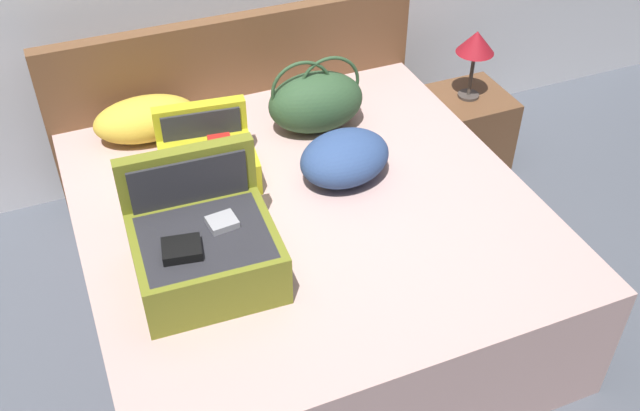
{
  "coord_description": "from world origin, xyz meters",
  "views": [
    {
      "loc": [
        -0.84,
        -1.76,
        2.49
      ],
      "look_at": [
        0.0,
        0.26,
        0.68
      ],
      "focal_mm": 41.2,
      "sensor_mm": 36.0,
      "label": 1
    }
  ],
  "objects_px": {
    "hard_case_medium": "(207,159)",
    "pillow_center_head": "(345,158)",
    "nightstand": "(463,131)",
    "table_lamp": "(476,45)",
    "pillow_near_headboard": "(145,119)",
    "duffel_bag": "(316,101)",
    "bed": "(308,256)",
    "hard_case_large": "(204,247)"
  },
  "relations": [
    {
      "from": "hard_case_medium",
      "to": "pillow_center_head",
      "type": "relative_size",
      "value": 1.07
    },
    {
      "from": "nightstand",
      "to": "table_lamp",
      "type": "bearing_deg",
      "value": 180.0
    },
    {
      "from": "pillow_near_headboard",
      "to": "table_lamp",
      "type": "height_order",
      "value": "table_lamp"
    },
    {
      "from": "duffel_bag",
      "to": "table_lamp",
      "type": "height_order",
      "value": "duffel_bag"
    },
    {
      "from": "pillow_near_headboard",
      "to": "pillow_center_head",
      "type": "height_order",
      "value": "pillow_center_head"
    },
    {
      "from": "bed",
      "to": "hard_case_medium",
      "type": "height_order",
      "value": "hard_case_medium"
    },
    {
      "from": "pillow_near_headboard",
      "to": "bed",
      "type": "bearing_deg",
      "value": -55.96
    },
    {
      "from": "pillow_center_head",
      "to": "hard_case_large",
      "type": "bearing_deg",
      "value": -154.08
    },
    {
      "from": "pillow_near_headboard",
      "to": "pillow_center_head",
      "type": "relative_size",
      "value": 1.16
    },
    {
      "from": "table_lamp",
      "to": "duffel_bag",
      "type": "bearing_deg",
      "value": -170.57
    },
    {
      "from": "duffel_bag",
      "to": "pillow_center_head",
      "type": "distance_m",
      "value": 0.41
    },
    {
      "from": "hard_case_medium",
      "to": "pillow_near_headboard",
      "type": "bearing_deg",
      "value": 120.54
    },
    {
      "from": "hard_case_large",
      "to": "hard_case_medium",
      "type": "distance_m",
      "value": 0.59
    },
    {
      "from": "pillow_near_headboard",
      "to": "table_lamp",
      "type": "relative_size",
      "value": 1.23
    },
    {
      "from": "bed",
      "to": "duffel_bag",
      "type": "relative_size",
      "value": 3.97
    },
    {
      "from": "hard_case_medium",
      "to": "pillow_near_headboard",
      "type": "relative_size",
      "value": 0.92
    },
    {
      "from": "pillow_center_head",
      "to": "pillow_near_headboard",
      "type": "bearing_deg",
      "value": 138.64
    },
    {
      "from": "hard_case_medium",
      "to": "duffel_bag",
      "type": "height_order",
      "value": "duffel_bag"
    },
    {
      "from": "pillow_near_headboard",
      "to": "pillow_center_head",
      "type": "xyz_separation_m",
      "value": [
        0.71,
        -0.63,
        0.01
      ]
    },
    {
      "from": "hard_case_large",
      "to": "pillow_center_head",
      "type": "height_order",
      "value": "hard_case_large"
    },
    {
      "from": "bed",
      "to": "pillow_center_head",
      "type": "xyz_separation_m",
      "value": [
        0.21,
        0.11,
        0.39
      ]
    },
    {
      "from": "bed",
      "to": "pillow_center_head",
      "type": "relative_size",
      "value": 4.57
    },
    {
      "from": "hard_case_large",
      "to": "pillow_near_headboard",
      "type": "distance_m",
      "value": 0.97
    },
    {
      "from": "bed",
      "to": "hard_case_large",
      "type": "xyz_separation_m",
      "value": [
        -0.49,
        -0.23,
        0.42
      ]
    },
    {
      "from": "pillow_near_headboard",
      "to": "nightstand",
      "type": "bearing_deg",
      "value": -2.28
    },
    {
      "from": "hard_case_large",
      "to": "bed",
      "type": "bearing_deg",
      "value": 28.12
    },
    {
      "from": "duffel_bag",
      "to": "hard_case_medium",
      "type": "bearing_deg",
      "value": -162.4
    },
    {
      "from": "hard_case_large",
      "to": "nightstand",
      "type": "xyz_separation_m",
      "value": [
        1.67,
        0.9,
        -0.49
      ]
    },
    {
      "from": "table_lamp",
      "to": "nightstand",
      "type": "bearing_deg",
      "value": 0.0
    },
    {
      "from": "hard_case_medium",
      "to": "pillow_near_headboard",
      "type": "height_order",
      "value": "hard_case_medium"
    },
    {
      "from": "duffel_bag",
      "to": "hard_case_large",
      "type": "bearing_deg",
      "value": -134.62
    },
    {
      "from": "bed",
      "to": "hard_case_medium",
      "type": "distance_m",
      "value": 0.6
    },
    {
      "from": "table_lamp",
      "to": "pillow_near_headboard",
      "type": "bearing_deg",
      "value": 177.72
    },
    {
      "from": "pillow_center_head",
      "to": "nightstand",
      "type": "xyz_separation_m",
      "value": [
        0.97,
        0.56,
        -0.46
      ]
    },
    {
      "from": "duffel_bag",
      "to": "pillow_center_head",
      "type": "height_order",
      "value": "duffel_bag"
    },
    {
      "from": "hard_case_medium",
      "to": "duffel_bag",
      "type": "relative_size",
      "value": 0.93
    },
    {
      "from": "hard_case_medium",
      "to": "table_lamp",
      "type": "height_order",
      "value": "hard_case_medium"
    },
    {
      "from": "nightstand",
      "to": "pillow_near_headboard",
      "type": "bearing_deg",
      "value": 177.72
    },
    {
      "from": "pillow_near_headboard",
      "to": "table_lamp",
      "type": "bearing_deg",
      "value": -2.28
    },
    {
      "from": "duffel_bag",
      "to": "nightstand",
      "type": "bearing_deg",
      "value": 9.43
    },
    {
      "from": "hard_case_large",
      "to": "pillow_near_headboard",
      "type": "relative_size",
      "value": 1.12
    },
    {
      "from": "hard_case_medium",
      "to": "pillow_near_headboard",
      "type": "xyz_separation_m",
      "value": [
        -0.18,
        0.4,
        0.0
      ]
    }
  ]
}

